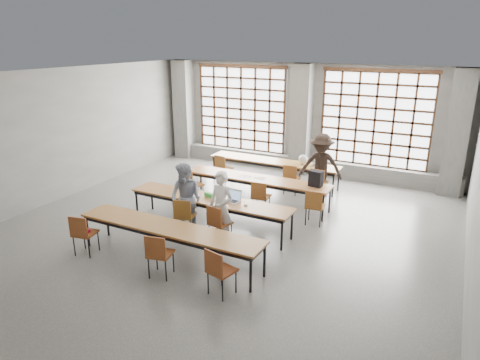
% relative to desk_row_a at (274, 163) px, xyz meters
% --- Properties ---
extents(floor, '(11.00, 11.00, 0.00)m').
position_rel_desk_row_a_xyz_m(floor, '(0.28, -3.73, -0.66)').
color(floor, '#51514E').
rests_on(floor, ground).
extents(ceiling, '(11.00, 11.00, 0.00)m').
position_rel_desk_row_a_xyz_m(ceiling, '(0.28, -3.73, 2.84)').
color(ceiling, silver).
rests_on(ceiling, floor).
extents(wall_back, '(10.00, 0.00, 10.00)m').
position_rel_desk_row_a_xyz_m(wall_back, '(0.28, 1.77, 1.09)').
color(wall_back, '#595957').
rests_on(wall_back, floor).
extents(wall_left, '(0.00, 11.00, 11.00)m').
position_rel_desk_row_a_xyz_m(wall_left, '(-4.72, -3.73, 1.09)').
color(wall_left, '#595957').
rests_on(wall_left, floor).
extents(column_left, '(0.60, 0.55, 3.50)m').
position_rel_desk_row_a_xyz_m(column_left, '(-4.22, 1.49, 1.09)').
color(column_left, '#555553').
rests_on(column_left, floor).
extents(column_mid, '(0.60, 0.55, 3.50)m').
position_rel_desk_row_a_xyz_m(column_mid, '(0.28, 1.49, 1.09)').
color(column_mid, '#555553').
rests_on(column_mid, floor).
extents(column_right, '(0.60, 0.55, 3.50)m').
position_rel_desk_row_a_xyz_m(column_right, '(4.78, 1.49, 1.09)').
color(column_right, '#555553').
rests_on(column_right, floor).
extents(window_left, '(3.32, 0.12, 3.00)m').
position_rel_desk_row_a_xyz_m(window_left, '(-1.97, 1.70, 1.24)').
color(window_left, white).
rests_on(window_left, wall_back).
extents(window_right, '(3.32, 0.12, 3.00)m').
position_rel_desk_row_a_xyz_m(window_right, '(2.53, 1.70, 1.24)').
color(window_right, white).
rests_on(window_right, wall_back).
extents(sill_ledge, '(9.80, 0.35, 0.50)m').
position_rel_desk_row_a_xyz_m(sill_ledge, '(0.28, 1.57, -0.41)').
color(sill_ledge, '#555553').
rests_on(sill_ledge, floor).
extents(desk_row_a, '(4.00, 0.70, 0.73)m').
position_rel_desk_row_a_xyz_m(desk_row_a, '(0.00, 0.00, 0.00)').
color(desk_row_a, brown).
rests_on(desk_row_a, floor).
extents(desk_row_b, '(4.00, 0.70, 0.73)m').
position_rel_desk_row_a_xyz_m(desk_row_b, '(0.24, -1.73, 0.00)').
color(desk_row_b, brown).
rests_on(desk_row_b, floor).
extents(desk_row_c, '(4.00, 0.70, 0.73)m').
position_rel_desk_row_a_xyz_m(desk_row_c, '(-0.06, -3.61, 0.00)').
color(desk_row_c, brown).
rests_on(desk_row_c, floor).
extents(desk_row_d, '(4.00, 0.70, 0.73)m').
position_rel_desk_row_a_xyz_m(desk_row_d, '(0.05, -5.31, 0.00)').
color(desk_row_d, brown).
rests_on(desk_row_d, floor).
extents(chair_back_left, '(0.48, 0.49, 0.88)m').
position_rel_desk_row_a_xyz_m(chair_back_left, '(-1.41, -0.63, -0.13)').
color(chair_back_left, brown).
rests_on(chair_back_left, floor).
extents(chair_back_mid, '(0.43, 0.44, 0.88)m').
position_rel_desk_row_a_xyz_m(chair_back_mid, '(0.80, -0.63, -0.13)').
color(chair_back_mid, brown).
rests_on(chair_back_mid, floor).
extents(chair_back_right, '(0.43, 0.43, 0.88)m').
position_rel_desk_row_a_xyz_m(chair_back_right, '(1.60, -0.63, -0.13)').
color(chair_back_right, brown).
rests_on(chair_back_right, floor).
extents(chair_mid_left, '(0.53, 0.53, 0.88)m').
position_rel_desk_row_a_xyz_m(chair_mid_left, '(-1.39, -2.36, -0.13)').
color(chair_mid_left, brown).
rests_on(chair_mid_left, floor).
extents(chair_mid_centre, '(0.45, 0.46, 0.88)m').
position_rel_desk_row_a_xyz_m(chair_mid_centre, '(0.64, -2.36, -0.13)').
color(chair_mid_centre, brown).
rests_on(chair_mid_centre, floor).
extents(chair_mid_right, '(0.46, 0.46, 0.88)m').
position_rel_desk_row_a_xyz_m(chair_mid_right, '(2.05, -2.36, -0.13)').
color(chair_mid_right, brown).
rests_on(chair_mid_right, floor).
extents(chair_front_left, '(0.52, 0.52, 0.88)m').
position_rel_desk_row_a_xyz_m(chair_front_left, '(-0.34, -4.24, -0.13)').
color(chair_front_left, brown).
rests_on(chair_front_left, floor).
extents(chair_front_right, '(0.49, 0.49, 0.88)m').
position_rel_desk_row_a_xyz_m(chair_front_right, '(0.52, -4.24, -0.13)').
color(chair_front_right, brown).
rests_on(chair_front_right, floor).
extents(chair_near_left, '(0.50, 0.50, 0.88)m').
position_rel_desk_row_a_xyz_m(chair_near_left, '(-1.64, -5.94, -0.13)').
color(chair_near_left, brown).
rests_on(chair_near_left, floor).
extents(chair_near_mid, '(0.50, 0.50, 0.88)m').
position_rel_desk_row_a_xyz_m(chair_near_mid, '(0.26, -5.94, -0.13)').
color(chair_near_mid, brown).
rests_on(chair_near_mid, floor).
extents(chair_near_right, '(0.51, 0.51, 0.88)m').
position_rel_desk_row_a_xyz_m(chair_near_right, '(1.53, -5.94, -0.13)').
color(chair_near_right, brown).
rests_on(chair_near_right, floor).
extents(student_male, '(0.62, 0.45, 1.59)m').
position_rel_desk_row_a_xyz_m(student_male, '(0.54, -4.11, 0.13)').
color(student_male, silver).
rests_on(student_male, floor).
extents(student_female, '(0.85, 0.68, 1.64)m').
position_rel_desk_row_a_xyz_m(student_female, '(-0.36, -4.11, 0.16)').
color(student_female, '#182548').
rests_on(student_female, floor).
extents(student_back, '(1.28, 0.88, 1.81)m').
position_rel_desk_row_a_xyz_m(student_back, '(1.60, -0.50, 0.24)').
color(student_back, black).
rests_on(student_back, floor).
extents(laptop_front, '(0.38, 0.33, 0.26)m').
position_rel_desk_row_a_xyz_m(laptop_front, '(0.49, -3.50, 0.13)').
color(laptop_front, silver).
rests_on(laptop_front, desk_row_c).
extents(laptop_back, '(0.39, 0.34, 0.26)m').
position_rel_desk_row_a_xyz_m(laptop_back, '(1.36, 0.11, 0.13)').
color(laptop_back, '#AFAFB4').
rests_on(laptop_back, desk_row_a).
extents(mouse, '(0.11, 0.09, 0.04)m').
position_rel_desk_row_a_xyz_m(mouse, '(0.89, -3.63, 0.08)').
color(mouse, silver).
rests_on(mouse, desk_row_c).
extents(green_box, '(0.27, 0.16, 0.09)m').
position_rel_desk_row_a_xyz_m(green_box, '(-0.11, -3.53, 0.11)').
color(green_box, green).
rests_on(green_box, desk_row_c).
extents(phone, '(0.14, 0.10, 0.01)m').
position_rel_desk_row_a_xyz_m(phone, '(0.12, -3.71, 0.07)').
color(phone, black).
rests_on(phone, desk_row_c).
extents(paper_sheet_b, '(0.35, 0.30, 0.00)m').
position_rel_desk_row_a_xyz_m(paper_sheet_b, '(-0.06, -1.78, 0.07)').
color(paper_sheet_b, white).
rests_on(paper_sheet_b, desk_row_b).
extents(paper_sheet_c, '(0.31, 0.22, 0.00)m').
position_rel_desk_row_a_xyz_m(paper_sheet_c, '(0.34, -1.73, 0.07)').
color(paper_sheet_c, silver).
rests_on(paper_sheet_c, desk_row_b).
extents(backpack, '(0.34, 0.24, 0.40)m').
position_rel_desk_row_a_xyz_m(backpack, '(1.84, -1.68, 0.27)').
color(backpack, black).
rests_on(backpack, desk_row_b).
extents(plastic_bag, '(0.27, 0.22, 0.29)m').
position_rel_desk_row_a_xyz_m(plastic_bag, '(0.90, 0.05, 0.21)').
color(plastic_bag, silver).
rests_on(plastic_bag, desk_row_a).
extents(red_pouch, '(0.22, 0.14, 0.06)m').
position_rel_desk_row_a_xyz_m(red_pouch, '(-1.65, -5.86, -0.16)').
color(red_pouch, maroon).
rests_on(red_pouch, chair_near_left).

